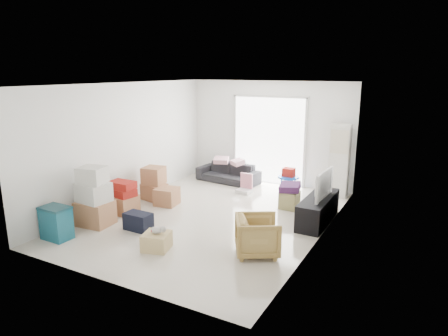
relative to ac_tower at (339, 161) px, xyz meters
name	(u,v)px	position (x,y,z in m)	size (l,w,h in m)	color
room_shell	(212,153)	(-1.95, -2.65, 0.48)	(4.98, 6.48, 3.18)	beige
sliding_door	(269,137)	(-1.95, 0.33, 0.37)	(2.10, 0.04, 2.33)	white
ac_tower	(339,161)	(0.00, 0.00, 0.00)	(0.45, 0.30, 1.75)	silver
tv_console	(318,210)	(0.05, -1.91, -0.62)	(0.47, 1.55, 0.52)	black
television	(319,194)	(0.05, -1.91, -0.29)	(0.95, 0.55, 0.12)	black
sofa	(228,170)	(-2.91, -0.15, -0.54)	(1.73, 0.50, 0.68)	#232327
pillow_left	(221,155)	(-3.10, -0.19, -0.14)	(0.39, 0.30, 0.12)	#E1A4AE
pillow_right	(238,157)	(-2.60, -0.19, -0.14)	(0.36, 0.29, 0.12)	#E1A4AE
armchair	(258,234)	(-0.43, -3.80, -0.52)	(0.69, 0.65, 0.71)	tan
storage_bins	(56,223)	(-3.85, -4.95, -0.57)	(0.53, 0.37, 0.60)	#135164
box_stack_a	(94,199)	(-3.75, -4.13, -0.35)	(0.68, 0.59, 1.17)	#A66D4B
box_stack_b	(123,198)	(-3.75, -3.34, -0.56)	(0.62, 0.53, 0.69)	#A66D4B
box_stack_c	(154,184)	(-3.72, -2.32, -0.49)	(0.58, 0.52, 0.78)	#A66D4B
loose_box	(167,196)	(-3.23, -2.49, -0.68)	(0.47, 0.47, 0.39)	#A66D4B
duffel_bag	(138,221)	(-2.84, -3.93, -0.71)	(0.52, 0.31, 0.33)	black
ottoman	(289,200)	(-0.72, -1.41, -0.68)	(0.38, 0.38, 0.38)	#9D965B
blanket	(290,189)	(-0.72, -1.41, -0.42)	(0.42, 0.42, 0.14)	#472051
kids_table	(289,176)	(-1.10, -0.41, -0.41)	(0.52, 0.52, 0.65)	blue
toy_walker	(245,187)	(-2.08, -0.81, -0.74)	(0.37, 0.33, 0.47)	silver
wood_crate	(157,241)	(-2.01, -4.45, -0.73)	(0.43, 0.43, 0.29)	tan
plush_bunny	(158,230)	(-1.98, -4.44, -0.52)	(0.28, 0.16, 0.14)	#B2ADA8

